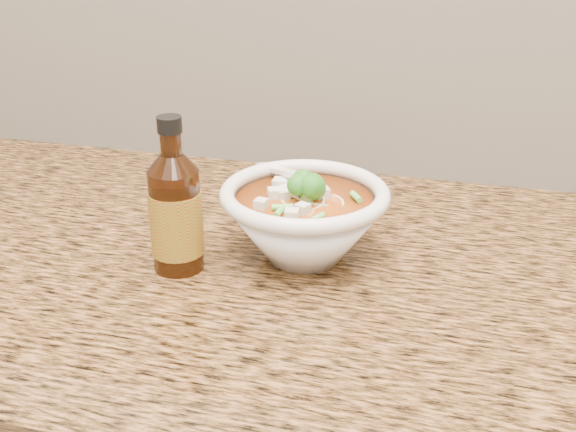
# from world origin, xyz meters

# --- Properties ---
(counter_slab) EXTENTS (4.00, 0.68, 0.04)m
(counter_slab) POSITION_xyz_m (0.00, 1.68, 0.88)
(counter_slab) COLOR #986337
(counter_slab) RESTS_ON cabinet
(soup_bowl) EXTENTS (0.20, 0.20, 0.11)m
(soup_bowl) POSITION_xyz_m (-0.10, 1.69, 0.95)
(soup_bowl) COLOR white
(soup_bowl) RESTS_ON counter_slab
(hot_sauce_bottle) EXTENTS (0.07, 0.07, 0.18)m
(hot_sauce_bottle) POSITION_xyz_m (-0.24, 1.62, 0.97)
(hot_sauce_bottle) COLOR #3C1A08
(hot_sauce_bottle) RESTS_ON counter_slab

